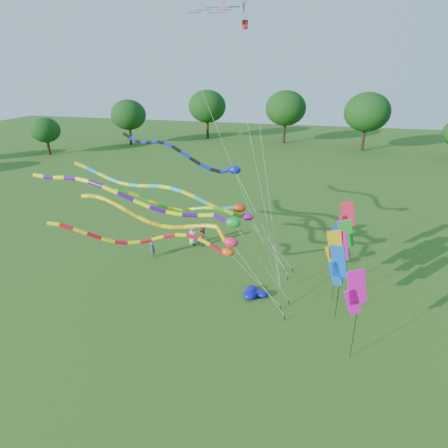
% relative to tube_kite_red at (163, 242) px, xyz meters
% --- Properties ---
extents(ground, '(160.00, 160.00, 0.00)m').
position_rel_tube_kite_red_xyz_m(ground, '(3.87, -0.55, -4.41)').
color(ground, '#285817').
rests_on(ground, ground).
extents(tree_ring, '(116.58, 119.13, 9.63)m').
position_rel_tube_kite_red_xyz_m(tree_ring, '(8.91, -0.41, 1.19)').
color(tree_ring, '#382314').
rests_on(tree_ring, ground).
extents(tube_kite_red, '(12.14, 3.44, 6.31)m').
position_rel_tube_kite_red_xyz_m(tube_kite_red, '(0.00, 0.00, 0.00)').
color(tube_kite_red, black).
rests_on(tube_kite_red, ground).
extents(tube_kite_orange, '(13.08, 1.69, 6.70)m').
position_rel_tube_kite_red_xyz_m(tube_kite_orange, '(0.07, 1.44, 0.51)').
color(tube_kite_orange, black).
rests_on(tube_kite_orange, ground).
extents(tube_kite_purple, '(17.19, 1.22, 7.72)m').
position_rel_tube_kite_red_xyz_m(tube_kite_purple, '(-1.93, 2.38, 1.38)').
color(tube_kite_purple, black).
rests_on(tube_kite_purple, ground).
extents(tube_kite_blue, '(13.86, 5.06, 9.09)m').
position_rel_tube_kite_red_xyz_m(tube_kite_blue, '(-1.17, 7.40, 3.20)').
color(tube_kite_blue, black).
rests_on(tube_kite_blue, ground).
extents(tube_kite_cyan, '(15.81, 1.40, 7.38)m').
position_rel_tube_kite_red_xyz_m(tube_kite_cyan, '(-1.81, 6.03, 0.84)').
color(tube_kite_cyan, black).
rests_on(tube_kite_cyan, ground).
extents(tube_kite_green, '(11.92, 2.91, 6.60)m').
position_rel_tube_kite_red_xyz_m(tube_kite_green, '(0.53, 4.67, 0.34)').
color(tube_kite_green, black).
rests_on(tube_kite_green, ground).
extents(delta_kite_high_a, '(5.86, 4.65, 17.57)m').
position_rel_tube_kite_red_xyz_m(delta_kite_high_a, '(2.77, 7.44, 12.33)').
color(delta_kite_high_a, black).
rests_on(delta_kite_high_a, ground).
extents(delta_kite_high_c, '(6.86, 3.85, 17.57)m').
position_rel_tube_kite_red_xyz_m(delta_kite_high_c, '(1.77, 6.50, 12.31)').
color(delta_kite_high_c, black).
rests_on(delta_kite_high_c, ground).
extents(banner_pole_orange, '(1.16, 0.11, 4.80)m').
position_rel_tube_kite_red_xyz_m(banner_pole_orange, '(9.34, 3.23, -0.88)').
color(banner_pole_orange, black).
rests_on(banner_pole_orange, ground).
extents(banner_pole_red, '(1.16, 0.17, 5.15)m').
position_rel_tube_kite_red_xyz_m(banner_pole_red, '(10.20, 7.55, -0.53)').
color(banner_pole_red, black).
rests_on(banner_pole_red, ground).
extents(banner_pole_green, '(1.15, 0.32, 4.87)m').
position_rel_tube_kite_red_xyz_m(banner_pole_green, '(9.99, 4.81, -0.81)').
color(banner_pole_green, black).
rests_on(banner_pole_green, ground).
extents(banner_pole_magenta_b, '(1.13, 0.44, 4.72)m').
position_rel_tube_kite_red_xyz_m(banner_pole_magenta_b, '(9.67, 3.35, -0.95)').
color(banner_pole_magenta_b, black).
rests_on(banner_pole_magenta_b, ground).
extents(banner_pole_blue_b, '(1.13, 0.44, 4.27)m').
position_rel_tube_kite_red_xyz_m(banner_pole_blue_b, '(9.69, 5.21, -1.40)').
color(banner_pole_blue_b, black).
rests_on(banner_pole_blue_b, ground).
extents(banner_pole_violet, '(1.16, 0.10, 4.65)m').
position_rel_tube_kite_red_xyz_m(banner_pole_violet, '(9.95, 5.40, -1.02)').
color(banner_pole_violet, black).
rests_on(banner_pole_violet, ground).
extents(banner_pole_magenta_a, '(1.13, 0.44, 5.06)m').
position_rel_tube_kite_red_xyz_m(banner_pole_magenta_a, '(10.19, -1.70, -0.62)').
color(banner_pole_magenta_a, black).
rests_on(banner_pole_magenta_a, ground).
extents(banner_pole_blue_a, '(1.09, 0.55, 4.62)m').
position_rel_tube_kite_red_xyz_m(banner_pole_blue_a, '(9.52, 1.52, -1.06)').
color(banner_pole_blue_a, black).
rests_on(banner_pole_blue_a, ground).
extents(blue_nylon_heap, '(1.67, 1.68, 0.50)m').
position_rel_tube_kite_red_xyz_m(blue_nylon_heap, '(5.06, 2.56, -4.17)').
color(blue_nylon_heap, '#0D0CA3').
rests_on(blue_nylon_heap, ground).
extents(person_a, '(0.98, 0.94, 1.70)m').
position_rel_tube_kite_red_xyz_m(person_a, '(-1.35, 8.71, -3.56)').
color(person_a, silver).
rests_on(person_a, ground).
extents(person_b, '(0.71, 0.75, 1.73)m').
position_rel_tube_kite_red_xyz_m(person_b, '(-3.64, 5.80, -3.55)').
color(person_b, '#414C5B').
rests_on(person_b, ground).
extents(person_c, '(0.64, 0.81, 1.65)m').
position_rel_tube_kite_red_xyz_m(person_c, '(-0.48, 8.75, -3.59)').
color(person_c, brown).
rests_on(person_c, ground).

